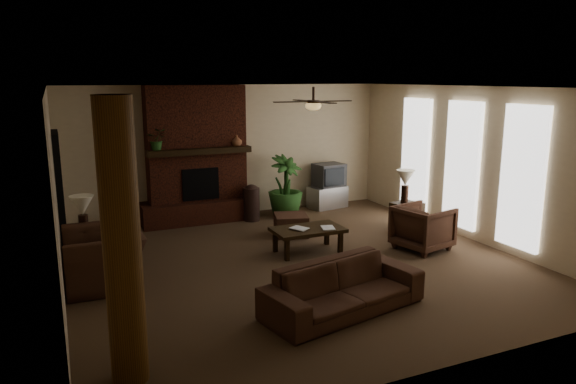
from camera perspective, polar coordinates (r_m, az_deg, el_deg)
name	(u,v)px	position (r m, az deg, el deg)	size (l,w,h in m)	color
room_shell	(298,178)	(8.32, 1.11, 1.49)	(7.00, 7.00, 7.00)	brown
fireplace	(197,166)	(11.11, -9.71, 2.74)	(2.40, 0.70, 2.80)	#532416
windows	(462,165)	(10.40, 18.16, 2.76)	(0.08, 3.65, 2.35)	white
log_column	(122,245)	(5.27, -17.39, -5.44)	(0.36, 0.36, 2.80)	brown
doorway	(60,196)	(9.41, -23.24, -0.44)	(0.10, 1.00, 2.10)	black
ceiling_fan	(313,104)	(8.63, 2.73, 9.42)	(1.35, 1.35, 0.37)	black
sofa	(343,280)	(6.89, 5.97, -9.36)	(2.16, 0.63, 0.84)	#482C1E
armchair_left	(103,249)	(8.13, -19.20, -5.75)	(1.23, 0.80, 1.08)	#482C1E
armchair_right	(423,225)	(9.54, 14.29, -3.49)	(0.83, 0.78, 0.86)	#482C1E
coffee_table	(308,231)	(9.10, 2.14, -4.24)	(1.20, 0.70, 0.43)	black
ottoman	(291,225)	(10.12, 0.32, -3.56)	(0.60, 0.60, 0.40)	#482C1E
tv_stand	(327,197)	(12.28, 4.24, -0.52)	(0.85, 0.50, 0.50)	#B9B9BB
tv	(329,175)	(12.19, 4.43, 1.83)	(0.71, 0.60, 0.52)	#39393B
floor_vase	(252,200)	(11.12, -3.93, -0.90)	(0.34, 0.34, 0.77)	#301F1B
floor_plant	(285,199)	(11.46, -0.28, -0.79)	(0.74, 1.32, 0.74)	#2B5522
side_table_left	(86,254)	(8.84, -20.84, -6.22)	(0.50, 0.50, 0.55)	black
lamp_left	(82,209)	(8.64, -21.20, -1.66)	(0.43, 0.43, 0.65)	black
side_table_right	(407,217)	(10.68, 12.60, -2.58)	(0.50, 0.50, 0.55)	black
lamp_right	(405,180)	(10.51, 12.47, 1.24)	(0.38, 0.38, 0.65)	black
mantel_plant	(157,142)	(10.67, -13.89, 5.26)	(0.38, 0.42, 0.33)	#2B5522
mantel_vase	(237,141)	(11.04, -5.52, 5.50)	(0.22, 0.23, 0.22)	brown
book_a	(295,222)	(8.89, 0.81, -3.28)	(0.22, 0.03, 0.29)	#999999
book_b	(322,220)	(9.02, 3.65, -3.07)	(0.21, 0.02, 0.29)	#999999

